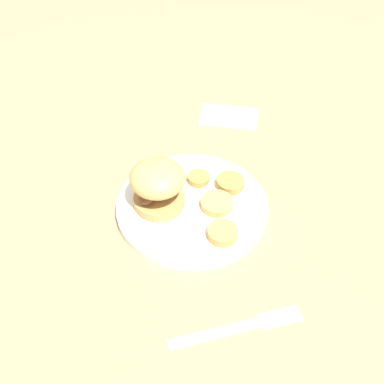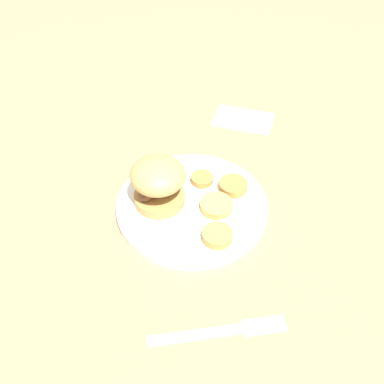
{
  "view_description": "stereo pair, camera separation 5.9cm",
  "coord_description": "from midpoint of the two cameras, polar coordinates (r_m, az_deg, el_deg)",
  "views": [
    {
      "loc": [
        -0.37,
        -0.36,
        0.56
      ],
      "look_at": [
        0.0,
        0.0,
        0.04
      ],
      "focal_mm": 42.0,
      "sensor_mm": 36.0,
      "label": 1
    },
    {
      "loc": [
        -0.33,
        -0.4,
        0.56
      ],
      "look_at": [
        0.0,
        0.0,
        0.04
      ],
      "focal_mm": 42.0,
      "sensor_mm": 36.0,
      "label": 2
    }
  ],
  "objects": [
    {
      "name": "napkin",
      "position": [
        0.96,
        2.96,
        9.53
      ],
      "size": [
        0.13,
        0.14,
        0.01
      ],
      "primitive_type": "cube",
      "rotation": [
        0.0,
        0.0,
        2.17
      ],
      "color": "beige",
      "rests_on": "ground_plane"
    },
    {
      "name": "sandwich",
      "position": [
        0.72,
        -6.61,
        0.96
      ],
      "size": [
        0.09,
        0.09,
        0.08
      ],
      "color": "tan",
      "rests_on": "dinner_plate"
    },
    {
      "name": "dinner_plate",
      "position": [
        0.76,
        -2.22,
        -1.82
      ],
      "size": [
        0.25,
        0.25,
        0.02
      ],
      "color": "white",
      "rests_on": "ground_plane"
    },
    {
      "name": "potato_round_3",
      "position": [
        0.7,
        1.53,
        -5.34
      ],
      "size": [
        0.05,
        0.05,
        0.01
      ],
      "primitive_type": "cylinder",
      "color": "tan",
      "rests_on": "dinner_plate"
    },
    {
      "name": "potato_round_0",
      "position": [
        0.74,
        0.94,
        -1.54
      ],
      "size": [
        0.05,
        0.05,
        0.01
      ],
      "primitive_type": "cylinder",
      "color": "tan",
      "rests_on": "dinner_plate"
    },
    {
      "name": "potato_round_2",
      "position": [
        0.78,
        -1.28,
        1.7
      ],
      "size": [
        0.04,
        0.04,
        0.01
      ],
      "primitive_type": "cylinder",
      "color": "#BC8942",
      "rests_on": "dinner_plate"
    },
    {
      "name": "fork",
      "position": [
        0.63,
        3.2,
        -16.94
      ],
      "size": [
        0.17,
        0.11,
        0.0
      ],
      "color": "silver",
      "rests_on": "ground_plane"
    },
    {
      "name": "ground_plane",
      "position": [
        0.76,
        -2.2,
        -2.29
      ],
      "size": [
        4.0,
        4.0,
        0.0
      ],
      "primitive_type": "plane",
      "color": "#937F5B"
    },
    {
      "name": "potato_round_1",
      "position": [
        0.77,
        2.76,
        1.12
      ],
      "size": [
        0.05,
        0.05,
        0.01
      ],
      "primitive_type": "cylinder",
      "color": "#BC8942",
      "rests_on": "dinner_plate"
    }
  ]
}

